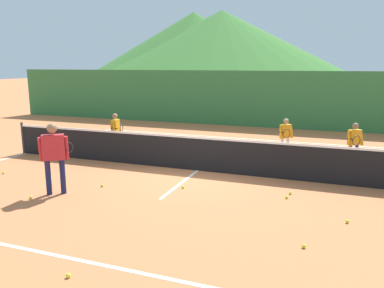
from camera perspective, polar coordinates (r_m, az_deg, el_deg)
The scene contains 22 objects.
ground_plane at distance 10.84m, azimuth 0.85°, elevation -3.97°, with size 120.00×120.00×0.00m, color #C67042.
line_baseline_near at distance 6.35m, azimuth -16.39°, elevation -16.29°, with size 12.37×0.08×0.01m, color white.
line_baseline_far at distance 15.63m, azimuth 7.14°, elevation 0.85°, with size 12.37×0.08×0.01m, color white.
line_sideline_west at distance 14.10m, azimuth -23.58°, elevation -1.25°, with size 0.08×10.52×0.01m, color white.
line_service_center at distance 10.84m, azimuth 0.85°, elevation -3.96°, with size 0.08×5.02×0.01m, color white.
tennis_net at distance 10.71m, azimuth 0.86°, elevation -1.40°, with size 12.55×0.08×1.05m.
instructor at distance 9.22m, azimuth -19.88°, elevation -1.13°, with size 0.65×0.74×1.66m.
student_0 at distance 13.17m, azimuth -11.31°, elevation 2.20°, with size 0.50×0.59×1.33m.
student_1 at distance 12.75m, azimuth 13.77°, elevation 1.51°, with size 0.46×0.67×1.24m.
student_2 at distance 12.12m, azimuth 23.05°, elevation 0.52°, with size 0.49×0.66×1.28m.
tennis_ball_0 at distance 7.93m, azimuth 22.15°, elevation -10.64°, with size 0.07×0.07×0.07m, color yellow.
tennis_ball_1 at distance 9.17m, azimuth 14.46°, elevation -7.09°, with size 0.07×0.07×0.07m, color yellow.
tennis_ball_2 at distance 6.71m, azimuth 16.35°, elevation -14.39°, with size 0.07×0.07×0.07m, color yellow.
tennis_ball_3 at distance 9.68m, azimuth -13.24°, elevation -6.03°, with size 0.07×0.07×0.07m, color yellow.
tennis_ball_4 at distance 8.88m, azimuth 13.95°, elevation -7.69°, with size 0.07×0.07×0.07m, color yellow.
tennis_ball_5 at distance 9.32m, azimuth -22.89°, elevation -7.36°, with size 0.07×0.07×0.07m, color yellow.
tennis_ball_6 at distance 9.31m, azimuth -1.35°, elevation -6.43°, with size 0.07×0.07×0.07m, color yellow.
tennis_ball_7 at distance 11.71m, azimuth -26.29°, elevation -3.85°, with size 0.07×0.07×0.07m, color yellow.
tennis_ball_9 at distance 5.94m, azimuth -17.95°, elevation -18.14°, with size 0.07×0.07×0.07m, color yellow.
windscreen_fence at distance 18.50m, azimuth 9.52°, elevation 6.62°, with size 27.22×0.08×2.66m, color #33753D.
hill_0 at distance 82.95m, azimuth 4.44°, elevation 14.53°, with size 55.87×55.87×13.94m, color #38702D.
hill_2 at distance 84.90m, azimuth 0.26°, elevation 14.47°, with size 47.31×47.31×13.85m, color #38702D.
Camera 1 is at (3.48, -9.83, 2.94)m, focal length 35.78 mm.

